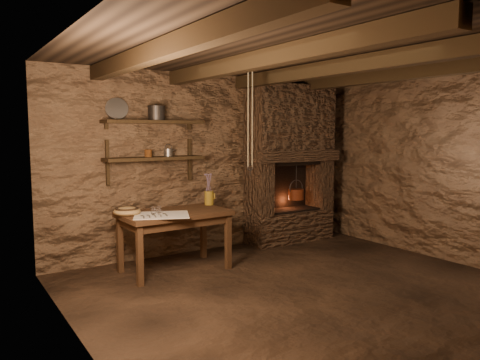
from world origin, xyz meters
TOP-DOWN VIEW (x-y plane):
  - floor at (0.00, 0.00)m, footprint 4.50×4.50m
  - back_wall at (0.00, 2.00)m, footprint 4.50×0.04m
  - left_wall at (-2.25, 0.00)m, footprint 0.04×4.00m
  - right_wall at (2.25, 0.00)m, footprint 0.04×4.00m
  - ceiling at (0.00, 0.00)m, footprint 4.50×4.00m
  - beam_far_left at (-1.50, 0.00)m, footprint 0.14×3.95m
  - beam_mid_left at (-0.50, 0.00)m, footprint 0.14×3.95m
  - beam_mid_right at (0.50, 0.00)m, footprint 0.14×3.95m
  - beam_far_right at (1.50, 0.00)m, footprint 0.14×3.95m
  - shelf_lower at (-0.85, 1.84)m, footprint 1.25×0.30m
  - shelf_upper at (-0.85, 1.84)m, footprint 1.25×0.30m
  - hearth at (1.25, 1.77)m, footprint 1.43×0.51m
  - work_table at (-0.83, 1.32)m, footprint 1.26×0.74m
  - linen_cloth at (-1.06, 1.16)m, footprint 0.73×0.68m
  - pewter_cutlery_row at (-1.06, 1.14)m, footprint 0.53×0.37m
  - drinking_glasses at (-1.04, 1.27)m, footprint 0.19×0.06m
  - stoneware_jug at (-0.25, 1.53)m, footprint 0.15×0.15m
  - wooden_bowl at (-1.37, 1.41)m, footprint 0.32×0.32m
  - iron_stockpot at (-0.81, 1.84)m, footprint 0.28×0.28m
  - tin_pan at (-1.28, 1.94)m, footprint 0.29×0.18m
  - small_kettle at (-0.66, 1.84)m, footprint 0.15×0.12m
  - rusty_tin at (-0.93, 1.84)m, footprint 0.11×0.11m
  - red_pot at (1.33, 1.72)m, footprint 0.30×0.30m
  - hanging_ropes at (0.05, 1.05)m, footprint 0.08×0.08m

SIDE VIEW (x-z plane):
  - floor at x=0.00m, z-range 0.00..0.00m
  - work_table at x=-0.83m, z-range 0.03..0.73m
  - red_pot at x=1.33m, z-range 0.44..0.98m
  - linen_cloth at x=-1.06m, z-range 0.71..0.72m
  - pewter_cutlery_row at x=-1.06m, z-range 0.72..0.73m
  - wooden_bowl at x=-1.37m, z-range 0.69..0.80m
  - drinking_glasses at x=-1.04m, z-range 0.72..0.79m
  - stoneware_jug at x=-0.25m, z-range 0.68..1.08m
  - back_wall at x=0.00m, z-range 0.00..2.40m
  - left_wall at x=-2.25m, z-range 0.00..2.40m
  - right_wall at x=2.25m, z-range 0.00..2.40m
  - hearth at x=1.25m, z-range 0.08..2.38m
  - shelf_lower at x=-0.85m, z-range 1.28..1.32m
  - rusty_tin at x=-0.93m, z-range 1.32..1.41m
  - small_kettle at x=-0.66m, z-range 1.29..1.44m
  - shelf_upper at x=-0.85m, z-range 1.73..1.77m
  - hanging_ropes at x=0.05m, z-range 1.20..2.40m
  - iron_stockpot at x=-0.81m, z-range 1.77..1.93m
  - tin_pan at x=-1.28m, z-range 1.77..2.04m
  - beam_far_left at x=-1.50m, z-range 2.23..2.39m
  - beam_mid_left at x=-0.50m, z-range 2.23..2.39m
  - beam_mid_right at x=0.50m, z-range 2.23..2.39m
  - beam_far_right at x=1.50m, z-range 2.23..2.39m
  - ceiling at x=0.00m, z-range 2.38..2.42m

